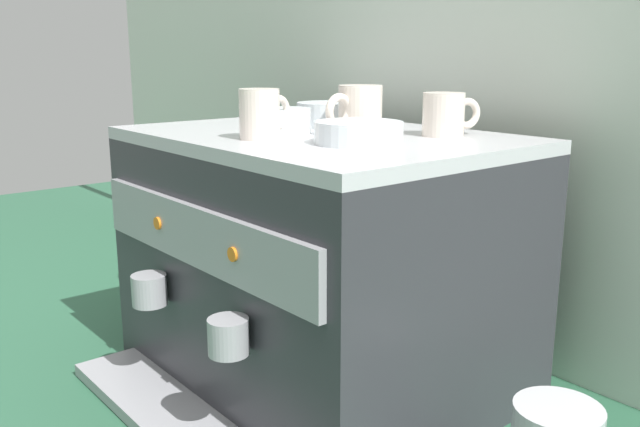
{
  "coord_description": "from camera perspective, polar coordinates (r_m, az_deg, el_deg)",
  "views": [
    {
      "loc": [
        0.85,
        -0.7,
        0.55
      ],
      "look_at": [
        0.0,
        0.0,
        0.29
      ],
      "focal_mm": 38.14,
      "sensor_mm": 36.0,
      "label": 1
    }
  ],
  "objects": [
    {
      "name": "ceramic_bowl_1",
      "position": [
        1.1,
        -3.17,
        7.73
      ],
      "size": [
        0.09,
        0.09,
        0.04
      ],
      "color": "silver",
      "rests_on": "espresso_machine"
    },
    {
      "name": "ceramic_bowl_2",
      "position": [
        0.97,
        3.25,
        6.75
      ],
      "size": [
        0.13,
        0.13,
        0.03
      ],
      "color": "silver",
      "rests_on": "espresso_machine"
    },
    {
      "name": "ceramic_cup_2",
      "position": [
        1.03,
        -4.95,
        8.32
      ],
      "size": [
        0.06,
        0.1,
        0.07
      ],
      "color": "beige",
      "rests_on": "espresso_machine"
    },
    {
      "name": "tiled_backsplash_wall",
      "position": [
        1.33,
        11.11,
        11.13
      ],
      "size": [
        2.8,
        0.03,
        1.01
      ],
      "primitive_type": "cube",
      "color": "silver",
      "rests_on": "ground_plane"
    },
    {
      "name": "espresso_machine",
      "position": [
        1.15,
        -0.18,
        -3.91
      ],
      "size": [
        0.62,
        0.56,
        0.43
      ],
      "color": "#2D2D33",
      "rests_on": "ground_plane"
    },
    {
      "name": "coffee_grinder",
      "position": [
        1.53,
        -10.28,
        -0.54
      ],
      "size": [
        0.16,
        0.16,
        0.4
      ],
      "color": "#939399",
      "rests_on": "ground_plane"
    },
    {
      "name": "ceramic_bowl_0",
      "position": [
        1.2,
        0.78,
        8.26
      ],
      "size": [
        0.11,
        0.11,
        0.04
      ],
      "color": "silver",
      "rests_on": "espresso_machine"
    },
    {
      "name": "ground_plane",
      "position": [
        1.23,
        0.0,
        -13.29
      ],
      "size": [
        4.0,
        4.0,
        0.0
      ],
      "primitive_type": "plane",
      "color": "#28563D"
    },
    {
      "name": "ceramic_cup_0",
      "position": [
        1.08,
        10.49,
        8.18
      ],
      "size": [
        0.06,
        0.1,
        0.07
      ],
      "color": "beige",
      "rests_on": "espresso_machine"
    },
    {
      "name": "ceramic_cup_1",
      "position": [
        1.1,
        3.24,
        8.72
      ],
      "size": [
        0.07,
        0.11,
        0.08
      ],
      "color": "beige",
      "rests_on": "espresso_machine"
    }
  ]
}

